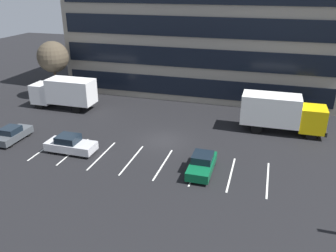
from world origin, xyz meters
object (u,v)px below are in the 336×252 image
(box_truck_yellow, at_px, (281,112))
(bare_tree, at_px, (53,57))
(sedan_charcoal, at_px, (12,134))
(box_truck_white, at_px, (64,92))
(sedan_silver, at_px, (70,144))
(sedan_forest, at_px, (202,164))

(box_truck_yellow, relative_size, bare_tree, 1.12)
(sedan_charcoal, bearing_deg, box_truck_yellow, 21.12)
(box_truck_yellow, bearing_deg, box_truck_white, 179.82)
(box_truck_yellow, distance_m, sedan_silver, 20.33)
(box_truck_yellow, xyz_separation_m, bare_tree, (-27.58, 3.38, 3.18))
(sedan_forest, height_order, sedan_silver, sedan_silver)
(sedan_silver, bearing_deg, bare_tree, 126.64)
(box_truck_white, bearing_deg, sedan_silver, -56.16)
(box_truck_yellow, bearing_deg, bare_tree, 173.02)
(box_truck_white, height_order, sedan_forest, box_truck_white)
(sedan_forest, bearing_deg, box_truck_white, 151.36)
(box_truck_white, relative_size, bare_tree, 1.08)
(box_truck_yellow, height_order, sedan_charcoal, box_truck_yellow)
(box_truck_yellow, relative_size, sedan_silver, 1.85)
(sedan_charcoal, bearing_deg, box_truck_white, 90.96)
(box_truck_yellow, xyz_separation_m, sedan_forest, (-5.87, -10.04, -1.41))
(sedan_forest, distance_m, sedan_silver, 11.83)
(sedan_charcoal, bearing_deg, sedan_forest, -2.11)
(sedan_forest, relative_size, sedan_charcoal, 1.06)
(box_truck_yellow, distance_m, sedan_forest, 11.71)
(box_truck_yellow, xyz_separation_m, sedan_silver, (-17.69, -9.92, -1.38))
(sedan_forest, distance_m, sedan_charcoal, 18.38)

